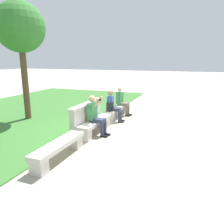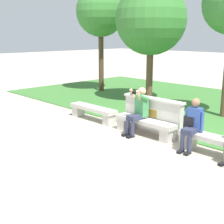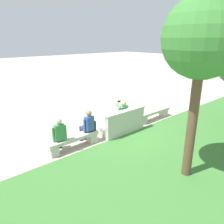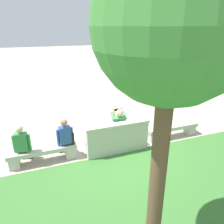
{
  "view_description": "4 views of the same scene",
  "coord_description": "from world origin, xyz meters",
  "px_view_note": "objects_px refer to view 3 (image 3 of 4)",
  "views": [
    {
      "loc": [
        -6.49,
        -3.06,
        2.48
      ],
      "look_at": [
        0.07,
        -0.58,
        0.77
      ],
      "focal_mm": 35.0,
      "sensor_mm": 36.0,
      "label": 1
    },
    {
      "loc": [
        5.33,
        -6.41,
        2.72
      ],
      "look_at": [
        -0.5,
        -0.77,
        0.7
      ],
      "focal_mm": 50.0,
      "sensor_mm": 36.0,
      "label": 2
    },
    {
      "loc": [
        5.65,
        6.04,
        3.66
      ],
      "look_at": [
        0.35,
        -0.07,
        0.91
      ],
      "focal_mm": 35.0,
      "sensor_mm": 36.0,
      "label": 3
    },
    {
      "loc": [
        2.23,
        5.73,
        3.67
      ],
      "look_at": [
        -0.23,
        -0.79,
        0.93
      ],
      "focal_mm": 35.0,
      "sensor_mm": 36.0,
      "label": 4
    }
  ],
  "objects_px": {
    "bench_main": "(154,113)",
    "bench_mid": "(73,140)",
    "tree_left_background": "(203,40)",
    "backpack": "(91,126)",
    "bench_near": "(120,125)",
    "person_distant": "(87,125)",
    "person_photographer": "(121,113)",
    "person_companion": "(59,134)"
  },
  "relations": [
    {
      "from": "backpack",
      "to": "tree_left_background",
      "type": "xyz_separation_m",
      "value": [
        -0.81,
        3.41,
        2.99
      ]
    },
    {
      "from": "bench_main",
      "to": "tree_left_background",
      "type": "xyz_separation_m",
      "value": [
        2.8,
        3.42,
        3.32
      ]
    },
    {
      "from": "person_companion",
      "to": "person_distant",
      "type": "bearing_deg",
      "value": -179.94
    },
    {
      "from": "bench_near",
      "to": "person_photographer",
      "type": "relative_size",
      "value": 1.45
    },
    {
      "from": "bench_main",
      "to": "bench_near",
      "type": "xyz_separation_m",
      "value": [
        2.19,
        0.0,
        0.0
      ]
    },
    {
      "from": "bench_near",
      "to": "person_companion",
      "type": "bearing_deg",
      "value": -1.39
    },
    {
      "from": "tree_left_background",
      "to": "backpack",
      "type": "bearing_deg",
      "value": -76.62
    },
    {
      "from": "person_distant",
      "to": "bench_near",
      "type": "bearing_deg",
      "value": 177.53
    },
    {
      "from": "bench_main",
      "to": "bench_mid",
      "type": "relative_size",
      "value": 1.0
    },
    {
      "from": "person_photographer",
      "to": "bench_near",
      "type": "bearing_deg",
      "value": 24.6
    },
    {
      "from": "person_distant",
      "to": "bench_mid",
      "type": "bearing_deg",
      "value": 5.79
    },
    {
      "from": "backpack",
      "to": "tree_left_background",
      "type": "bearing_deg",
      "value": 103.38
    },
    {
      "from": "bench_near",
      "to": "backpack",
      "type": "distance_m",
      "value": 1.46
    },
    {
      "from": "bench_near",
      "to": "person_distant",
      "type": "height_order",
      "value": "person_distant"
    },
    {
      "from": "person_photographer",
      "to": "bench_main",
      "type": "bearing_deg",
      "value": 177.81
    },
    {
      "from": "person_distant",
      "to": "backpack",
      "type": "relative_size",
      "value": 2.94
    },
    {
      "from": "person_photographer",
      "to": "tree_left_background",
      "type": "distance_m",
      "value": 4.6
    },
    {
      "from": "bench_near",
      "to": "backpack",
      "type": "height_order",
      "value": "backpack"
    },
    {
      "from": "bench_main",
      "to": "bench_mid",
      "type": "xyz_separation_m",
      "value": [
        4.37,
        0.0,
        0.0
      ]
    },
    {
      "from": "bench_near",
      "to": "backpack",
      "type": "bearing_deg",
      "value": 0.52
    },
    {
      "from": "backpack",
      "to": "bench_main",
      "type": "bearing_deg",
      "value": -179.8
    },
    {
      "from": "bench_near",
      "to": "person_distant",
      "type": "bearing_deg",
      "value": -2.47
    },
    {
      "from": "bench_main",
      "to": "person_companion",
      "type": "xyz_separation_m",
      "value": [
        4.86,
        -0.06,
        0.37
      ]
    },
    {
      "from": "tree_left_background",
      "to": "person_companion",
      "type": "bearing_deg",
      "value": -59.37
    },
    {
      "from": "bench_main",
      "to": "bench_mid",
      "type": "bearing_deg",
      "value": 0.0
    },
    {
      "from": "bench_mid",
      "to": "person_photographer",
      "type": "height_order",
      "value": "person_photographer"
    },
    {
      "from": "person_companion",
      "to": "backpack",
      "type": "xyz_separation_m",
      "value": [
        -1.25,
        0.08,
        -0.05
      ]
    },
    {
      "from": "person_distant",
      "to": "backpack",
      "type": "distance_m",
      "value": 0.14
    },
    {
      "from": "tree_left_background",
      "to": "person_distant",
      "type": "bearing_deg",
      "value": -75.18
    },
    {
      "from": "bench_near",
      "to": "person_distant",
      "type": "relative_size",
      "value": 1.52
    },
    {
      "from": "bench_main",
      "to": "backpack",
      "type": "height_order",
      "value": "backpack"
    },
    {
      "from": "bench_main",
      "to": "bench_mid",
      "type": "height_order",
      "value": "same"
    },
    {
      "from": "bench_mid",
      "to": "backpack",
      "type": "height_order",
      "value": "backpack"
    },
    {
      "from": "person_companion",
      "to": "tree_left_background",
      "type": "bearing_deg",
      "value": 120.63
    },
    {
      "from": "person_photographer",
      "to": "backpack",
      "type": "relative_size",
      "value": 3.08
    },
    {
      "from": "bench_main",
      "to": "tree_left_background",
      "type": "distance_m",
      "value": 5.52
    },
    {
      "from": "person_photographer",
      "to": "person_distant",
      "type": "distance_m",
      "value": 1.7
    },
    {
      "from": "backpack",
      "to": "person_distant",
      "type": "bearing_deg",
      "value": -35.26
    },
    {
      "from": "bench_main",
      "to": "person_distant",
      "type": "distance_m",
      "value": 3.74
    },
    {
      "from": "bench_mid",
      "to": "person_distant",
      "type": "xyz_separation_m",
      "value": [
        -0.65,
        -0.07,
        0.37
      ]
    },
    {
      "from": "bench_near",
      "to": "person_photographer",
      "type": "height_order",
      "value": "person_photographer"
    },
    {
      "from": "bench_mid",
      "to": "backpack",
      "type": "xyz_separation_m",
      "value": [
        -0.76,
        0.01,
        0.33
      ]
    }
  ]
}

